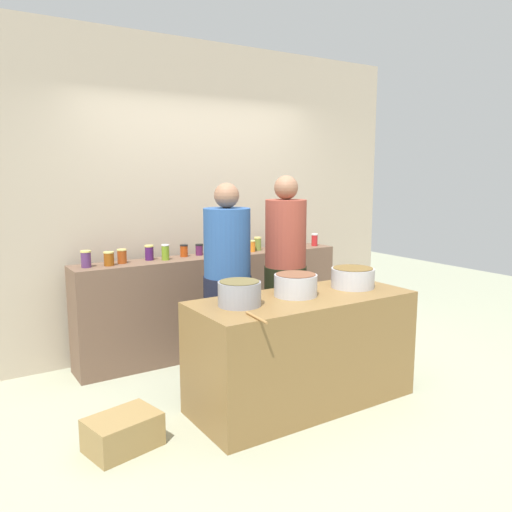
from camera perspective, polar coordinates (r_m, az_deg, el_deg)
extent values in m
plane|color=#9FA387|center=(4.32, 2.59, -14.54)|extent=(12.00, 12.00, 0.00)
cube|color=tan|center=(5.21, -6.58, 6.54)|extent=(4.80, 0.12, 3.00)
cube|color=brown|center=(5.05, -4.61, -5.26)|extent=(2.70, 0.36, 0.96)
cube|color=brown|center=(3.94, 5.19, -10.43)|extent=(1.70, 0.70, 0.83)
cylinder|color=#522D5D|center=(4.51, -18.42, -0.41)|extent=(0.08, 0.08, 0.13)
cylinder|color=#D6C666|center=(4.50, -18.46, 0.49)|extent=(0.09, 0.09, 0.01)
cylinder|color=#8C4610|center=(4.54, -16.07, -0.36)|extent=(0.09, 0.09, 0.11)
cylinder|color=#D6C666|center=(4.53, -16.10, 0.39)|extent=(0.09, 0.09, 0.01)
cylinder|color=#953E14|center=(4.62, -14.71, -0.10)|extent=(0.08, 0.08, 0.11)
cylinder|color=#D6C666|center=(4.61, -14.74, 0.67)|extent=(0.08, 0.08, 0.01)
cylinder|color=#401853|center=(4.74, -11.81, 0.28)|extent=(0.08, 0.08, 0.12)
cylinder|color=#D6C666|center=(4.73, -11.83, 1.10)|extent=(0.08, 0.08, 0.01)
cylinder|color=olive|center=(4.72, -10.07, 0.35)|extent=(0.07, 0.07, 0.13)
cylinder|color=silver|center=(4.71, -10.09, 1.20)|extent=(0.07, 0.07, 0.01)
cylinder|color=#A53A10|center=(4.88, -8.03, 0.52)|extent=(0.07, 0.07, 0.10)
cylinder|color=black|center=(4.87, -8.05, 1.20)|extent=(0.07, 0.07, 0.01)
cylinder|color=#541E49|center=(4.95, -6.35, 0.63)|extent=(0.07, 0.07, 0.09)
cylinder|color=black|center=(4.94, -6.36, 1.25)|extent=(0.07, 0.07, 0.01)
cylinder|color=#365F2A|center=(5.00, -5.07, 0.72)|extent=(0.08, 0.08, 0.09)
cylinder|color=black|center=(4.99, -5.08, 1.31)|extent=(0.09, 0.09, 0.01)
cylinder|color=#33492E|center=(5.02, -3.40, 0.90)|extent=(0.08, 0.08, 0.11)
cylinder|color=silver|center=(5.01, -3.40, 1.60)|extent=(0.08, 0.08, 0.01)
cylinder|color=orange|center=(5.13, -0.45, 1.04)|extent=(0.07, 0.07, 0.10)
cylinder|color=#D6C666|center=(5.12, -0.45, 1.68)|extent=(0.07, 0.07, 0.01)
cylinder|color=olive|center=(5.22, 0.19, 1.29)|extent=(0.07, 0.07, 0.12)
cylinder|color=#D6C666|center=(5.21, 0.19, 2.04)|extent=(0.07, 0.07, 0.01)
cylinder|color=olive|center=(5.33, 1.54, 1.37)|extent=(0.08, 0.08, 0.11)
cylinder|color=silver|center=(5.32, 1.54, 2.01)|extent=(0.08, 0.08, 0.01)
cylinder|color=#442359|center=(5.32, 3.19, 1.22)|extent=(0.07, 0.07, 0.09)
cylinder|color=#D6C666|center=(5.31, 3.19, 1.75)|extent=(0.08, 0.08, 0.01)
cylinder|color=orange|center=(5.50, 4.84, 1.48)|extent=(0.08, 0.08, 0.09)
cylinder|color=black|center=(5.49, 4.85, 2.00)|extent=(0.08, 0.08, 0.01)
cylinder|color=#B22223|center=(5.59, 6.54, 1.73)|extent=(0.07, 0.07, 0.12)
cylinder|color=silver|center=(5.58, 6.55, 2.41)|extent=(0.07, 0.07, 0.02)
cylinder|color=gray|center=(3.54, -1.86, -4.23)|extent=(0.30, 0.30, 0.17)
cylinder|color=brown|center=(3.52, -1.87, -2.84)|extent=(0.28, 0.28, 0.00)
cylinder|color=#B7B7BC|center=(3.82, 4.44, -3.27)|extent=(0.32, 0.32, 0.16)
cylinder|color=brown|center=(3.81, 4.46, -2.03)|extent=(0.30, 0.30, 0.00)
cylinder|color=#B7B7BC|center=(4.17, 10.73, -2.41)|extent=(0.34, 0.34, 0.15)
cylinder|color=brown|center=(4.15, 10.76, -1.32)|extent=(0.32, 0.32, 0.00)
cylinder|color=#9E703D|center=(3.23, 0.07, -6.88)|extent=(0.04, 0.27, 0.02)
cylinder|color=black|center=(4.29, -3.16, -8.22)|extent=(0.40, 0.40, 0.91)
cylinder|color=#284E88|center=(4.13, -3.25, 1.50)|extent=(0.38, 0.38, 0.56)
sphere|color=#8C6047|center=(4.10, -3.29, 6.75)|extent=(0.20, 0.20, 0.20)
cylinder|color=black|center=(4.55, 3.24, -6.99)|extent=(0.37, 0.37, 0.94)
cylinder|color=brown|center=(4.40, 3.33, 2.53)|extent=(0.35, 0.35, 0.58)
sphere|color=#8C6047|center=(4.37, 3.38, 7.62)|extent=(0.20, 0.20, 0.20)
cube|color=olive|center=(3.55, -14.61, -18.47)|extent=(0.50, 0.40, 0.22)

